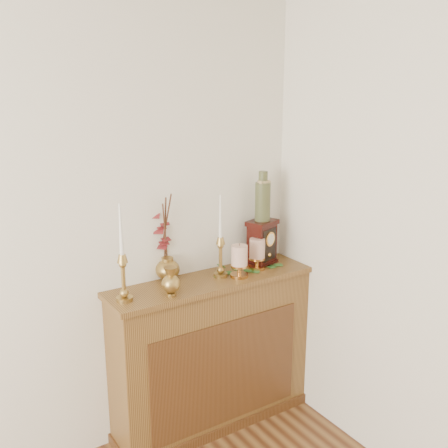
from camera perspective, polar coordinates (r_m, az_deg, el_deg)
console_shelf at (r=3.19m, az=-1.21°, el=-14.23°), size 1.24×0.34×0.93m
candlestick_left at (r=2.68m, az=-10.95°, el=-4.94°), size 0.08×0.08×0.51m
candlestick_center at (r=2.96m, az=-0.38°, el=-2.89°), size 0.08×0.08×0.48m
bud_vase at (r=2.73m, az=-5.81°, el=-6.28°), size 0.10×0.10×0.16m
ginger_jar at (r=2.92m, az=-6.70°, el=-1.78°), size 0.20×0.22×0.50m
pillar_candle_left at (r=2.97m, az=1.68°, el=-3.88°), size 0.10×0.10×0.20m
pillar_candle_right at (r=3.10m, az=3.63°, el=-3.08°), size 0.10×0.10×0.20m
ivy_garland at (r=3.11m, az=2.22°, el=-4.82°), size 0.46×0.19×0.08m
mantel_clock at (r=3.18m, az=4.17°, el=-2.05°), size 0.21×0.18×0.27m
ceramic_vase at (r=3.11m, az=4.23°, el=2.76°), size 0.09×0.09×0.30m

